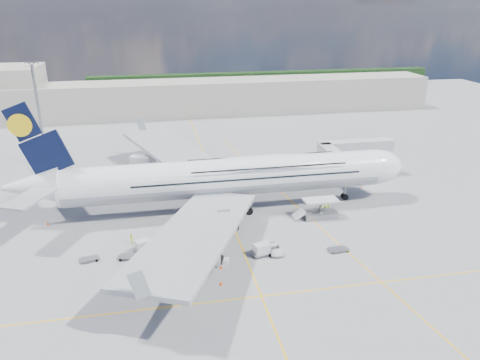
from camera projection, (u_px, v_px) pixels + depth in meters
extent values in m
plane|color=gray|center=(235.00, 232.00, 83.93)|extent=(300.00, 300.00, 0.00)
cube|color=#F9B70D|center=(235.00, 232.00, 83.93)|extent=(0.25, 220.00, 0.01)
cube|color=#F9B70D|center=(261.00, 296.00, 65.60)|extent=(120.00, 0.25, 0.01)
cube|color=#F9B70D|center=(294.00, 203.00, 95.60)|extent=(14.16, 99.06, 0.01)
cylinder|color=white|center=(226.00, 177.00, 90.66)|extent=(62.00, 7.20, 7.20)
cylinder|color=#9EA0A5|center=(226.00, 178.00, 90.71)|extent=(60.76, 7.13, 7.13)
ellipsoid|color=white|center=(266.00, 165.00, 91.38)|extent=(36.00, 6.84, 3.76)
ellipsoid|color=white|center=(374.00, 167.00, 96.20)|extent=(11.52, 7.20, 7.20)
ellipsoid|color=black|center=(389.00, 163.00, 96.57)|extent=(3.84, 4.16, 1.44)
cone|color=white|center=(31.00, 186.00, 84.03)|extent=(10.00, 6.84, 6.84)
cube|color=black|center=(35.00, 138.00, 81.23)|extent=(11.02, 0.46, 14.61)
cylinder|color=yellow|center=(20.00, 125.00, 79.96)|extent=(4.00, 0.60, 4.00)
cube|color=#999EA3|center=(178.00, 154.00, 107.99)|extent=(25.49, 39.15, 3.35)
cube|color=#999EA3|center=(196.00, 233.00, 71.33)|extent=(25.49, 39.15, 3.35)
cylinder|color=#B7BABF|center=(203.00, 174.00, 102.87)|extent=(5.20, 3.50, 3.50)
cylinder|color=#B7BABF|center=(179.00, 160.00, 111.68)|extent=(5.20, 3.50, 3.50)
cylinder|color=#B7BABF|center=(221.00, 223.00, 79.96)|extent=(5.20, 3.50, 3.50)
cylinder|color=#B7BABF|center=(202.00, 256.00, 69.53)|extent=(5.20, 3.50, 3.50)
cylinder|color=gray|center=(345.00, 190.00, 96.78)|extent=(0.44, 0.44, 3.80)
cylinder|color=black|center=(344.00, 197.00, 97.33)|extent=(1.30, 0.90, 1.30)
cylinder|color=gray|center=(226.00, 199.00, 92.31)|extent=(0.56, 0.56, 3.80)
cylinder|color=black|center=(224.00, 199.00, 95.76)|extent=(1.50, 0.90, 1.50)
cube|color=#B7B7BC|center=(331.00, 155.00, 102.90)|extent=(3.00, 10.00, 2.60)
cube|color=#B7B7BC|center=(356.00, 146.00, 108.91)|extent=(18.00, 3.00, 2.60)
cylinder|color=gray|center=(334.00, 165.00, 107.28)|extent=(0.80, 0.80, 7.10)
cylinder|color=black|center=(333.00, 178.00, 108.39)|extent=(0.90, 0.80, 0.90)
cylinder|color=gray|center=(386.00, 159.00, 111.62)|extent=(1.00, 1.00, 7.10)
cube|color=gray|center=(384.00, 171.00, 112.74)|extent=(2.00, 2.00, 0.80)
cylinder|color=#B7B7BC|center=(338.00, 160.00, 99.42)|extent=(3.60, 3.60, 2.80)
cube|color=silver|center=(321.00, 200.00, 88.37)|extent=(6.50, 3.20, 0.35)
cube|color=gray|center=(320.00, 214.00, 89.43)|extent=(6.50, 3.20, 1.10)
cube|color=gray|center=(320.00, 207.00, 88.89)|extent=(0.22, 1.99, 3.00)
cylinder|color=black|center=(309.00, 219.00, 87.94)|extent=(0.70, 0.30, 0.70)
cube|color=silver|center=(299.00, 214.00, 88.52)|extent=(2.16, 2.60, 1.60)
cylinder|color=gray|center=(40.00, 116.00, 113.54)|extent=(0.70, 0.70, 25.00)
cube|color=gray|center=(31.00, 63.00, 108.99)|extent=(3.00, 0.40, 0.60)
cube|color=#B2AD9E|center=(187.00, 98.00, 168.83)|extent=(180.00, 16.00, 12.00)
cube|color=#193814|center=(265.00, 81.00, 217.94)|extent=(160.00, 6.00, 8.00)
cube|color=gray|center=(143.00, 249.00, 77.28)|extent=(3.49, 2.61, 0.19)
cylinder|color=black|center=(136.00, 252.00, 76.54)|extent=(0.46, 0.19, 0.46)
cylinder|color=black|center=(151.00, 247.00, 78.12)|extent=(0.46, 0.19, 0.46)
cube|color=silver|center=(143.00, 245.00, 76.99)|extent=(2.67, 2.23, 1.55)
cube|color=gray|center=(129.00, 256.00, 75.07)|extent=(3.67, 2.43, 0.20)
cylinder|color=black|center=(120.00, 260.00, 74.26)|extent=(0.50, 0.20, 0.50)
cylinder|color=black|center=(138.00, 254.00, 75.98)|extent=(0.50, 0.20, 0.50)
cube|color=gray|center=(214.00, 239.00, 80.58)|extent=(3.46, 2.57, 0.19)
cylinder|color=black|center=(208.00, 242.00, 79.85)|extent=(0.45, 0.19, 0.45)
cylinder|color=black|center=(221.00, 237.00, 81.42)|extent=(0.45, 0.19, 0.45)
cube|color=silver|center=(214.00, 235.00, 80.29)|extent=(2.65, 2.20, 1.54)
cube|color=gray|center=(89.00, 259.00, 74.44)|extent=(3.27, 2.31, 0.18)
cylinder|color=black|center=(81.00, 262.00, 73.73)|extent=(0.43, 0.18, 0.43)
cylinder|color=black|center=(98.00, 257.00, 75.24)|extent=(0.43, 0.18, 0.43)
cube|color=gray|center=(338.00, 249.00, 77.30)|extent=(3.30, 1.90, 0.19)
cylinder|color=black|center=(332.00, 252.00, 76.54)|extent=(0.47, 0.19, 0.47)
cylinder|color=black|center=(344.00, 247.00, 78.17)|extent=(0.47, 0.19, 0.47)
cube|color=gray|center=(262.00, 253.00, 75.98)|extent=(3.64, 2.57, 0.20)
cylinder|color=black|center=(255.00, 257.00, 75.19)|extent=(0.48, 0.20, 0.48)
cylinder|color=black|center=(268.00, 251.00, 76.87)|extent=(0.48, 0.20, 0.48)
cube|color=silver|center=(262.00, 249.00, 75.67)|extent=(2.77, 2.23, 1.65)
cube|color=white|center=(221.00, 262.00, 73.04)|extent=(2.63, 1.75, 1.12)
cube|color=black|center=(221.00, 258.00, 72.79)|extent=(1.12, 1.24, 0.43)
cylinder|color=black|center=(216.00, 266.00, 72.57)|extent=(0.55, 0.22, 0.55)
cylinder|color=black|center=(226.00, 262.00, 73.75)|extent=(0.55, 0.22, 0.55)
cube|color=gray|center=(200.00, 186.00, 101.99)|extent=(6.55, 3.82, 1.90)
cube|color=white|center=(197.00, 179.00, 101.23)|extent=(5.02, 3.49, 2.09)
cube|color=white|center=(211.00, 182.00, 102.11)|extent=(2.22, 2.55, 1.52)
cube|color=black|center=(214.00, 181.00, 102.16)|extent=(0.64, 1.87, 0.85)
cylinder|color=black|center=(211.00, 189.00, 101.52)|extent=(1.04, 0.33, 1.04)
cylinder|color=black|center=(190.00, 187.00, 102.77)|extent=(1.04, 0.33, 1.04)
cube|color=#FF4D0D|center=(197.00, 181.00, 101.47)|extent=(5.07, 3.54, 0.47)
cube|color=gray|center=(145.00, 168.00, 112.92)|extent=(7.03, 4.90, 2.03)
cube|color=white|center=(141.00, 161.00, 112.10)|extent=(5.49, 4.29, 2.24)
cube|color=white|center=(155.00, 164.00, 113.04)|extent=(2.62, 2.88, 1.63)
cube|color=black|center=(158.00, 163.00, 113.10)|extent=(0.96, 1.92, 0.92)
cylinder|color=black|center=(154.00, 171.00, 112.41)|extent=(1.12, 0.36, 1.12)
cylinder|color=black|center=(136.00, 169.00, 113.75)|extent=(1.12, 0.36, 1.12)
imported|color=white|center=(275.00, 249.00, 76.87)|extent=(2.39, 4.76, 1.29)
imported|color=#A1DF17|center=(325.00, 206.00, 92.67)|extent=(0.65, 0.57, 1.50)
imported|color=#D1F91A|center=(328.00, 205.00, 92.68)|extent=(0.97, 1.05, 1.73)
imported|color=#DBF019|center=(132.00, 239.00, 79.56)|extent=(0.58, 1.12, 1.83)
imported|color=#D0FF1A|center=(321.00, 205.00, 92.49)|extent=(0.97, 1.13, 1.95)
imported|color=#A9F519|center=(221.00, 234.00, 81.06)|extent=(1.38, 1.07, 1.87)
cone|color=#FF4D0D|center=(362.00, 186.00, 103.75)|extent=(0.41, 0.41, 0.52)
cube|color=#FF4D0D|center=(362.00, 187.00, 103.84)|extent=(0.35, 0.35, 0.03)
cone|color=#FF4D0D|center=(209.00, 185.00, 104.71)|extent=(0.38, 0.38, 0.49)
cube|color=#FF4D0D|center=(209.00, 186.00, 104.79)|extent=(0.33, 0.33, 0.03)
cone|color=#FF4D0D|center=(164.00, 167.00, 115.66)|extent=(0.45, 0.45, 0.57)
cube|color=#FF4D0D|center=(165.00, 168.00, 115.76)|extent=(0.39, 0.39, 0.03)
cone|color=#FF4D0D|center=(221.00, 267.00, 72.23)|extent=(0.48, 0.48, 0.61)
cube|color=#FF4D0D|center=(221.00, 269.00, 72.34)|extent=(0.42, 0.42, 0.03)
cone|color=#FF4D0D|center=(221.00, 283.00, 68.12)|extent=(0.50, 0.50, 0.64)
cube|color=#FF4D0D|center=(221.00, 285.00, 68.23)|extent=(0.44, 0.44, 0.03)
cone|color=#FF4D0D|center=(48.00, 223.00, 86.42)|extent=(0.47, 0.47, 0.60)
cube|color=#FF4D0D|center=(48.00, 225.00, 86.53)|extent=(0.41, 0.41, 0.03)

